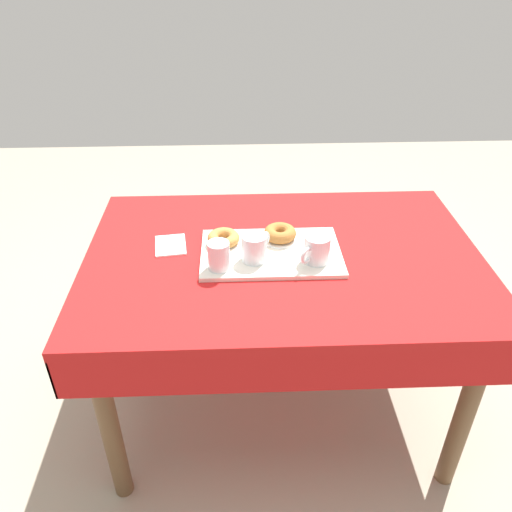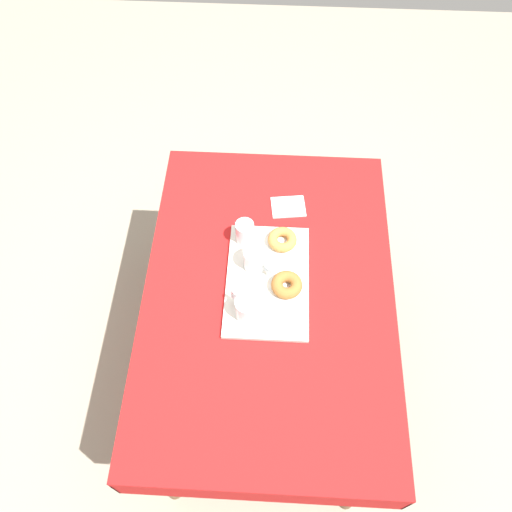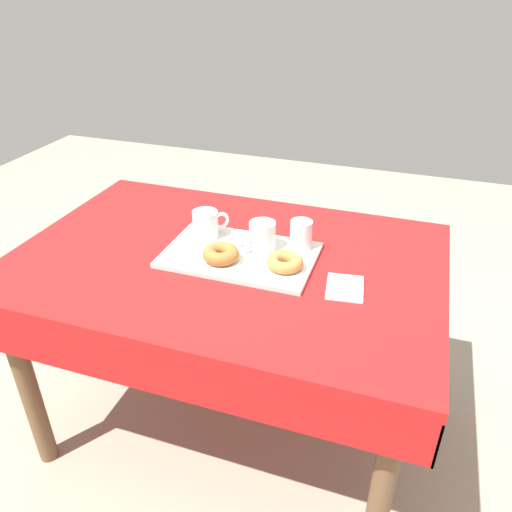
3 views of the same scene
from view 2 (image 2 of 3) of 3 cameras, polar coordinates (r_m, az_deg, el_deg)
name	(u,v)px [view 2 (image 2 of 3)]	position (r m, az deg, el deg)	size (l,w,h in m)	color
ground_plane	(266,366)	(2.58, 1.12, -12.01)	(6.00, 6.00, 0.00)	gray
dining_table	(269,305)	(1.97, 1.44, -5.36)	(1.34, 0.91, 0.76)	red
serving_tray	(268,280)	(1.90, 1.35, -2.68)	(0.47, 0.30, 0.02)	silver
tea_mug_left	(256,259)	(1.88, 0.00, -0.35)	(0.10, 0.11, 0.09)	white
tea_mug_right	(248,308)	(1.79, -0.94, -5.75)	(0.11, 0.11, 0.09)	white
water_glass_near	(245,233)	(1.95, -1.17, 2.58)	(0.07, 0.07, 0.09)	white
donut_plate_left	(287,288)	(1.87, 3.43, -3.55)	(0.12, 0.12, 0.01)	white
sugar_donut_left	(287,285)	(1.85, 3.47, -3.18)	(0.11, 0.11, 0.04)	#A3662D
donut_plate_right	(283,243)	(1.97, 2.95, 1.45)	(0.12, 0.12, 0.01)	white
sugar_donut_right	(283,240)	(1.95, 2.97, 1.81)	(0.11, 0.11, 0.04)	#BC7F3D
paper_napkin	(289,207)	(2.09, 3.63, 5.40)	(0.10, 0.13, 0.01)	white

